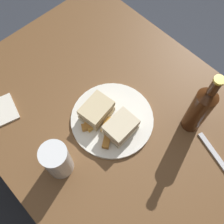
{
  "coord_description": "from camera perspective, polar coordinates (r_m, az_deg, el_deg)",
  "views": [
    {
      "loc": [
        0.29,
        -0.28,
        1.55
      ],
      "look_at": [
        0.01,
        -0.01,
        0.76
      ],
      "focal_mm": 41.91,
      "sensor_mm": 36.0,
      "label": 1
    }
  ],
  "objects": [
    {
      "name": "ground_plane",
      "position": [
        1.6,
        -0.02,
        -11.46
      ],
      "size": [
        6.0,
        6.0,
        0.0
      ],
      "primitive_type": "plane",
      "color": "#333842"
    },
    {
      "name": "dining_table",
      "position": [
        1.25,
        -0.02,
        -7.27
      ],
      "size": [
        1.08,
        0.82,
        0.73
      ],
      "primitive_type": "cube",
      "color": "brown",
      "rests_on": "ground"
    },
    {
      "name": "plate",
      "position": [
        0.9,
        0.03,
        -1.57
      ],
      "size": [
        0.28,
        0.28,
        0.01
      ],
      "primitive_type": "cylinder",
      "color": "silver",
      "rests_on": "dining_table"
    },
    {
      "name": "sandwich_half_left",
      "position": [
        0.87,
        -3.39,
        0.31
      ],
      "size": [
        0.09,
        0.11,
        0.06
      ],
      "color": "beige",
      "rests_on": "plate"
    },
    {
      "name": "sandwich_half_right",
      "position": [
        0.85,
        1.91,
        -3.41
      ],
      "size": [
        0.08,
        0.1,
        0.06
      ],
      "color": "beige",
      "rests_on": "plate"
    },
    {
      "name": "potato_wedge_front",
      "position": [
        0.87,
        -5.43,
        -3.26
      ],
      "size": [
        0.04,
        0.04,
        0.02
      ],
      "primitive_type": "cube",
      "rotation": [
        0.0,
        0.0,
        4.19
      ],
      "color": "#AD702D",
      "rests_on": "plate"
    },
    {
      "name": "potato_wedge_middle",
      "position": [
        0.87,
        -1.25,
        -2.78
      ],
      "size": [
        0.05,
        0.06,
        0.02
      ],
      "primitive_type": "cube",
      "rotation": [
        0.0,
        0.0,
        5.23
      ],
      "color": "gold",
      "rests_on": "plate"
    },
    {
      "name": "potato_wedge_back",
      "position": [
        0.88,
        -4.62,
        -2.81
      ],
      "size": [
        0.02,
        0.04,
        0.02
      ],
      "primitive_type": "cube",
      "rotation": [
        0.0,
        0.0,
        1.53
      ],
      "color": "gold",
      "rests_on": "plate"
    },
    {
      "name": "potato_wedge_left_edge",
      "position": [
        0.85,
        -1.22,
        -6.5
      ],
      "size": [
        0.04,
        0.05,
        0.02
      ],
      "primitive_type": "cube",
      "rotation": [
        0.0,
        0.0,
        5.31
      ],
      "color": "#AD702D",
      "rests_on": "plate"
    },
    {
      "name": "potato_wedge_right_edge",
      "position": [
        0.88,
        -5.27,
        -1.81
      ],
      "size": [
        0.05,
        0.05,
        0.02
      ],
      "primitive_type": "cube",
      "rotation": [
        0.0,
        0.0,
        2.23
      ],
      "color": "gold",
      "rests_on": "plate"
    },
    {
      "name": "potato_wedge_stray",
      "position": [
        0.87,
        -0.17,
        -3.01
      ],
      "size": [
        0.02,
        0.05,
        0.01
      ],
      "primitive_type": "cube",
      "rotation": [
        0.0,
        0.0,
        1.51
      ],
      "color": "#AD702D",
      "rests_on": "plate"
    },
    {
      "name": "pint_glass",
      "position": [
        0.81,
        -11.75,
        -10.45
      ],
      "size": [
        0.08,
        0.08,
        0.14
      ],
      "color": "white",
      "rests_on": "dining_table"
    },
    {
      "name": "cider_bottle",
      "position": [
        0.84,
        18.64,
        0.66
      ],
      "size": [
        0.06,
        0.06,
        0.28
      ],
      "color": "#47230F",
      "rests_on": "dining_table"
    },
    {
      "name": "napkin",
      "position": [
        0.99,
        -22.76,
        0.29
      ],
      "size": [
        0.13,
        0.11,
        0.01
      ],
      "primitive_type": "cube",
      "rotation": [
        0.0,
        0.0,
        -0.26
      ],
      "color": "silver",
      "rests_on": "dining_table"
    },
    {
      "name": "fork",
      "position": [
        0.92,
        21.81,
        -9.01
      ],
      "size": [
        0.18,
        0.06,
        0.01
      ],
      "primitive_type": "cube",
      "rotation": [
        0.0,
        0.0,
        2.86
      ],
      "color": "silver",
      "rests_on": "dining_table"
    }
  ]
}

